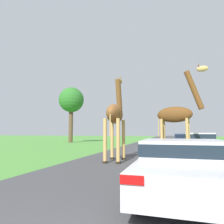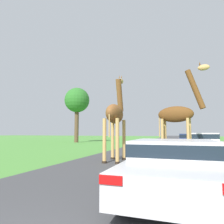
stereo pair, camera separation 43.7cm
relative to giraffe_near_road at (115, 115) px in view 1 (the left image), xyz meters
The scene contains 7 objects.
road 21.54m from the giraffe_near_road, 84.82° to the left, with size 8.36×120.00×0.00m.
giraffe_near_road is the anchor object (origin of this frame).
giraffe_companion 3.31m from the giraffe_near_road, 18.11° to the left, with size 2.68×0.98×5.01m.
car_lead_maroon 6.01m from the giraffe_near_road, 58.59° to the right, with size 1.99×4.28×1.28m.
car_queue_right 10.27m from the giraffe_near_road, 66.86° to the left, with size 1.93×4.05×1.34m.
car_queue_left 6.47m from the giraffe_near_road, 43.80° to the left, with size 1.95×3.94×1.42m.
tree_far_right 20.28m from the giraffe_near_road, 124.57° to the left, with size 3.69×3.69×8.13m.
Camera 1 is at (0.83, -1.36, 1.46)m, focal length 32.00 mm.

